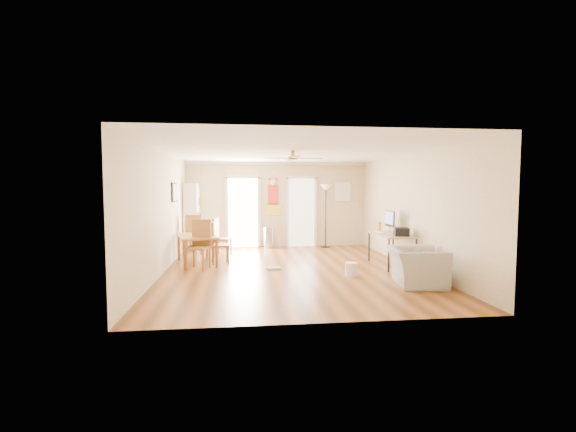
{
  "coord_description": "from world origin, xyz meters",
  "views": [
    {
      "loc": [
        -1.06,
        -8.54,
        1.8
      ],
      "look_at": [
        0.0,
        0.6,
        1.15
      ],
      "focal_mm": 24.51,
      "sensor_mm": 36.0,
      "label": 1
    }
  ],
  "objects": [
    {
      "name": "computer_desk",
      "position": [
        2.35,
        0.14,
        0.37
      ],
      "size": [
        0.7,
        1.39,
        0.75
      ],
      "primitive_type": null,
      "color": "#A18457",
      "rests_on": "floor"
    },
    {
      "name": "wastebasket_a",
      "position": [
        1.14,
        -0.78,
        0.14
      ],
      "size": [
        0.28,
        0.28,
        0.28
      ],
      "primitive_type": "cylinder",
      "rotation": [
        0.0,
        0.0,
        -0.14
      ],
      "color": "silver",
      "rests_on": "floor"
    },
    {
      "name": "wall_left",
      "position": [
        -2.75,
        0.0,
        1.3
      ],
      "size": [
        0.04,
        7.0,
        2.6
      ],
      "primitive_type": null,
      "color": "beige",
      "rests_on": "floor"
    },
    {
      "name": "dining_chair_right_a",
      "position": [
        -1.6,
        2.04,
        0.5
      ],
      "size": [
        0.51,
        0.51,
        1.0
      ],
      "primitive_type": null,
      "rotation": [
        0.0,
        0.0,
        1.3
      ],
      "color": "#A15F33",
      "rests_on": "floor"
    },
    {
      "name": "bathroom_doorway",
      "position": [
        0.75,
        3.48,
        1.05
      ],
      "size": [
        0.8,
        0.1,
        2.1
      ],
      "primitive_type": null,
      "color": "white",
      "rests_on": "wall_back"
    },
    {
      "name": "floor_cloth",
      "position": [
        -0.39,
        0.08,
        0.02
      ],
      "size": [
        0.32,
        0.27,
        0.04
      ],
      "primitive_type": "cube",
      "rotation": [
        0.0,
        0.0,
        0.12
      ],
      "color": "#989893",
      "rests_on": "floor"
    },
    {
      "name": "crown_molding",
      "position": [
        0.0,
        0.0,
        2.56
      ],
      "size": [
        5.5,
        7.0,
        0.08
      ],
      "primitive_type": null,
      "color": "white",
      "rests_on": "wall_back"
    },
    {
      "name": "imac",
      "position": [
        2.47,
        0.56,
        1.0
      ],
      "size": [
        0.1,
        0.55,
        0.51
      ],
      "primitive_type": null,
      "rotation": [
        0.0,
        0.0,
        0.05
      ],
      "color": "black",
      "rests_on": "computer_desk"
    },
    {
      "name": "kitchen_doorway",
      "position": [
        -1.05,
        3.48,
        1.05
      ],
      "size": [
        0.9,
        0.1,
        2.1
      ],
      "primitive_type": null,
      "color": "white",
      "rests_on": "wall_back"
    },
    {
      "name": "dining_table",
      "position": [
        -2.15,
        0.92,
        0.34
      ],
      "size": [
        1.15,
        1.54,
        0.69
      ],
      "primitive_type": null,
      "rotation": [
        0.0,
        0.0,
        0.26
      ],
      "color": "#AD6A37",
      "rests_on": "floor"
    },
    {
      "name": "printer",
      "position": [
        2.45,
        -0.2,
        0.84
      ],
      "size": [
        0.38,
        0.42,
        0.18
      ],
      "primitive_type": "cube",
      "rotation": [
        0.0,
        0.0,
        -0.25
      ],
      "color": "black",
      "rests_on": "computer_desk"
    },
    {
      "name": "wall_front",
      "position": [
        0.0,
        -3.5,
        1.3
      ],
      "size": [
        5.5,
        0.04,
        2.6
      ],
      "primitive_type": null,
      "color": "beige",
      "rests_on": "floor"
    },
    {
      "name": "orange_bottle",
      "position": [
        2.3,
        0.79,
        0.86
      ],
      "size": [
        0.09,
        0.09,
        0.23
      ],
      "primitive_type": "cylinder",
      "rotation": [
        0.0,
        0.0,
        0.13
      ],
      "color": "orange",
      "rests_on": "computer_desk"
    },
    {
      "name": "framed_poster",
      "position": [
        -2.73,
        1.4,
        1.7
      ],
      "size": [
        0.04,
        0.66,
        0.48
      ],
      "primitive_type": "cube",
      "color": "black",
      "rests_on": "wall_left"
    },
    {
      "name": "wall_decal",
      "position": [
        -0.13,
        3.48,
        1.55
      ],
      "size": [
        0.46,
        0.03,
        1.1
      ],
      "primitive_type": "cube",
      "color": "red",
      "rests_on": "wall_back"
    },
    {
      "name": "wall_back",
      "position": [
        0.0,
        3.5,
        1.3
      ],
      "size": [
        5.5,
        0.04,
        2.6
      ],
      "primitive_type": null,
      "color": "beige",
      "rests_on": "floor"
    },
    {
      "name": "bookshelf",
      "position": [
        -2.54,
        3.18,
        0.97
      ],
      "size": [
        0.49,
        0.91,
        1.94
      ],
      "primitive_type": null,
      "rotation": [
        0.0,
        0.0,
        -0.12
      ],
      "color": "silver",
      "rests_on": "floor"
    },
    {
      "name": "dining_chair_far",
      "position": [
        -2.36,
        2.45,
        0.54
      ],
      "size": [
        0.49,
        0.49,
        1.08
      ],
      "primitive_type": null,
      "rotation": [
        0.0,
        0.0,
        3.03
      ],
      "color": "#A16F34",
      "rests_on": "floor"
    },
    {
      "name": "keyboard",
      "position": [
        2.2,
        0.52,
        0.76
      ],
      "size": [
        0.2,
        0.44,
        0.02
      ],
      "primitive_type": "cube",
      "rotation": [
        0.0,
        0.0,
        0.16
      ],
      "color": "silver",
      "rests_on": "computer_desk"
    },
    {
      "name": "dining_chair_right_b",
      "position": [
        -1.6,
        0.91,
        0.49
      ],
      "size": [
        0.46,
        0.46,
        0.98
      ],
      "primitive_type": null,
      "rotation": [
        0.0,
        0.0,
        1.71
      ],
      "color": "#A76736",
      "rests_on": "floor"
    },
    {
      "name": "trash_can",
      "position": [
        -0.29,
        3.22,
        0.31
      ],
      "size": [
        0.31,
        0.31,
        0.62
      ],
      "primitive_type": "cylinder",
      "rotation": [
        0.0,
        0.0,
        -0.08
      ],
      "color": "silver",
      "rests_on": "floor"
    },
    {
      "name": "ceiling_fan",
      "position": [
        0.0,
        -0.3,
        2.43
      ],
      "size": [
        1.24,
        1.24,
        0.2
      ],
      "primitive_type": null,
      "color": "#593819",
      "rests_on": "ceiling"
    },
    {
      "name": "wall_right",
      "position": [
        2.75,
        0.0,
        1.3
      ],
      "size": [
        0.04,
        7.0,
        2.6
      ],
      "primitive_type": null,
      "color": "beige",
      "rests_on": "floor"
    },
    {
      "name": "ac_grille",
      "position": [
        2.05,
        3.47,
        1.7
      ],
      "size": [
        0.5,
        0.04,
        0.6
      ],
      "primitive_type": "cube",
      "color": "white",
      "rests_on": "wall_back"
    },
    {
      "name": "ceiling",
      "position": [
        0.0,
        0.0,
        2.6
      ],
      "size": [
        5.5,
        7.0,
        0.0
      ],
      "primitive_type": null,
      "color": "silver",
      "rests_on": "floor"
    },
    {
      "name": "dining_chair_near",
      "position": [
        -2.05,
        0.29,
        0.54
      ],
      "size": [
        0.56,
        0.56,
        1.09
      ],
      "primitive_type": null,
      "rotation": [
        0.0,
        0.0,
        -0.29
      ],
      "color": "#9E6733",
      "rests_on": "floor"
    },
    {
      "name": "armchair",
      "position": [
        2.15,
        -1.65,
        0.35
      ],
      "size": [
        1.08,
        1.19,
        0.69
      ],
      "primitive_type": "imported",
      "rotation": [
        0.0,
        0.0,
        1.42
      ],
      "color": "gray",
      "rests_on": "floor"
    },
    {
      "name": "torchiere_lamp",
      "position": [
        1.45,
        3.17,
        0.96
      ],
      "size": [
        0.37,
        0.37,
        1.92
      ],
      "primitive_type": null,
      "rotation": [
        0.0,
        0.0,
        -0.03
      ],
      "color": "black",
      "rests_on": "floor"
    },
    {
      "name": "floor",
      "position": [
        0.0,
        0.0,
        0.0
      ],
      "size": [
        7.0,
        7.0,
        0.0
      ],
      "primitive_type": "plane",
      "color": "brown",
      "rests_on": "ground"
    }
  ]
}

